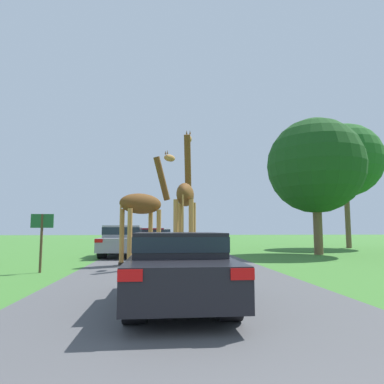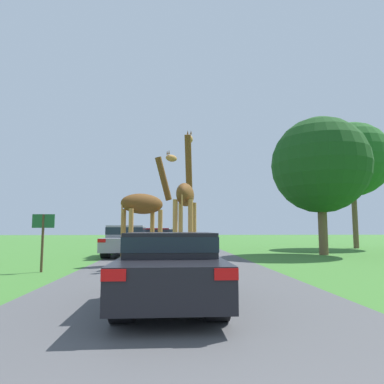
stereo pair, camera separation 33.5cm
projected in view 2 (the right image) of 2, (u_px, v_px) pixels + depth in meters
The scene contains 10 objects.
road at pixel (171, 244), 30.33m from camera, with size 6.47×120.00×0.00m.
giraffe_near_road at pixel (186, 197), 11.91m from camera, with size 0.92×2.87×5.23m.
giraffe_companion at pixel (145, 207), 13.54m from camera, with size 2.39×1.87×4.68m.
car_lead_maroon at pixel (170, 265), 6.34m from camera, with size 1.73×4.13×1.30m.
car_queue_right at pixel (157, 237), 24.72m from camera, with size 1.93×4.61×1.43m.
car_queue_left at pixel (127, 240), 17.55m from camera, with size 1.97×4.79×1.54m.
car_far_ahead at pixel (166, 236), 29.81m from camera, with size 1.97×4.43×1.41m.
tree_left_edge at pixel (320, 165), 18.68m from camera, with size 5.24×5.24×7.47m.
tree_right_cluster at pixel (352, 160), 25.06m from camera, with size 5.41×5.41×9.15m.
sign_post at pixel (43, 232), 10.99m from camera, with size 0.70×0.08×1.84m.
Camera 2 is at (-0.24, -0.71, 1.36)m, focal length 32.00 mm.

